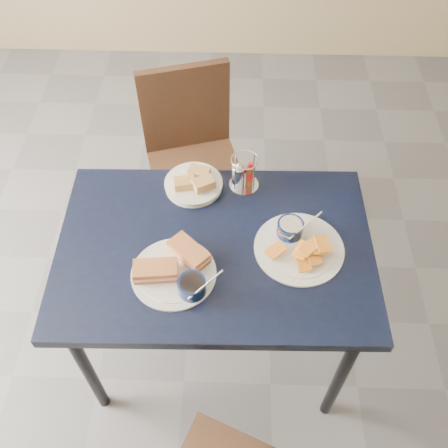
{
  "coord_description": "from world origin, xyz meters",
  "views": [
    {
      "loc": [
        -0.17,
        -0.8,
        2.12
      ],
      "look_at": [
        -0.21,
        0.23,
        0.82
      ],
      "focal_mm": 40.0,
      "sensor_mm": 36.0,
      "label": 1
    }
  ],
  "objects_px": {
    "chair_far": "(196,147)",
    "plantain_plate": "(297,242)",
    "sandwich_plate": "(177,270)",
    "dining_table": "(215,259)",
    "bread_basket": "(194,183)",
    "condiment_caddy": "(243,174)"
  },
  "relations": [
    {
      "from": "dining_table",
      "to": "condiment_caddy",
      "type": "distance_m",
      "value": 0.33
    },
    {
      "from": "sandwich_plate",
      "to": "bread_basket",
      "type": "relative_size",
      "value": 1.44
    },
    {
      "from": "chair_far",
      "to": "condiment_caddy",
      "type": "height_order",
      "value": "condiment_caddy"
    },
    {
      "from": "sandwich_plate",
      "to": "plantain_plate",
      "type": "relative_size",
      "value": 1.0
    },
    {
      "from": "chair_far",
      "to": "sandwich_plate",
      "type": "bearing_deg",
      "value": -89.5
    },
    {
      "from": "dining_table",
      "to": "plantain_plate",
      "type": "distance_m",
      "value": 0.29
    },
    {
      "from": "bread_basket",
      "to": "condiment_caddy",
      "type": "bearing_deg",
      "value": 5.83
    },
    {
      "from": "dining_table",
      "to": "bread_basket",
      "type": "height_order",
      "value": "bread_basket"
    },
    {
      "from": "chair_far",
      "to": "dining_table",
      "type": "bearing_deg",
      "value": -80.57
    },
    {
      "from": "chair_far",
      "to": "bread_basket",
      "type": "xyz_separation_m",
      "value": [
        0.04,
        -0.49,
        0.27
      ]
    },
    {
      "from": "dining_table",
      "to": "condiment_caddy",
      "type": "relative_size",
      "value": 7.98
    },
    {
      "from": "dining_table",
      "to": "plantain_plate",
      "type": "relative_size",
      "value": 3.58
    },
    {
      "from": "dining_table",
      "to": "plantain_plate",
      "type": "height_order",
      "value": "plantain_plate"
    },
    {
      "from": "dining_table",
      "to": "chair_far",
      "type": "distance_m",
      "value": 0.78
    },
    {
      "from": "sandwich_plate",
      "to": "bread_basket",
      "type": "height_order",
      "value": "sandwich_plate"
    },
    {
      "from": "chair_far",
      "to": "sandwich_plate",
      "type": "xyz_separation_m",
      "value": [
        0.01,
        -0.87,
        0.27
      ]
    },
    {
      "from": "chair_far",
      "to": "condiment_caddy",
      "type": "xyz_separation_m",
      "value": [
        0.22,
        -0.47,
        0.3
      ]
    },
    {
      "from": "bread_basket",
      "to": "dining_table",
      "type": "bearing_deg",
      "value": -71.83
    },
    {
      "from": "sandwich_plate",
      "to": "bread_basket",
      "type": "xyz_separation_m",
      "value": [
        0.03,
        0.38,
        -0.0
      ]
    },
    {
      "from": "chair_far",
      "to": "plantain_plate",
      "type": "distance_m",
      "value": 0.88
    },
    {
      "from": "sandwich_plate",
      "to": "dining_table",
      "type": "bearing_deg",
      "value": 44.92
    },
    {
      "from": "chair_far",
      "to": "plantain_plate",
      "type": "xyz_separation_m",
      "value": [
        0.4,
        -0.74,
        0.27
      ]
    }
  ]
}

